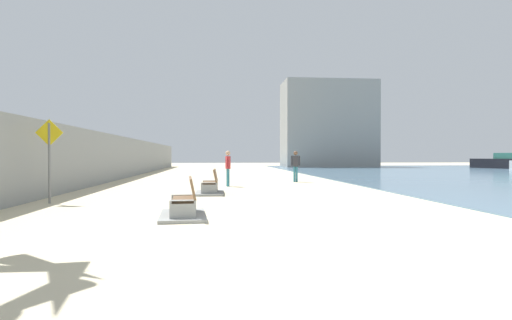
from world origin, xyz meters
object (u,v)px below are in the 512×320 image
bench_far (210,188)px  person_walking (228,165)px  person_standing (296,164)px  bench_near (184,208)px  boat_mid_bay (502,162)px  pedestrian_sign (49,151)px

bench_far → person_walking: 4.12m
person_standing → bench_near: bearing=-111.9°
bench_far → person_walking: (0.81, 3.96, 0.80)m
person_walking → person_standing: (3.96, 3.10, 0.02)m
person_standing → person_walking: bearing=-142.0°
bench_near → person_standing: bearing=68.1°
bench_far → boat_mid_bay: size_ratio=0.31×
bench_far → person_standing: person_standing is taller
boat_mid_bay → bench_far: bearing=-139.1°
bench_near → person_standing: (5.35, 13.29, 0.81)m
bench_near → person_walking: size_ratio=1.24×
person_walking → pedestrian_sign: size_ratio=0.66×
pedestrian_sign → boat_mid_bay: bearing=39.5°
person_standing → boat_mid_bay: (28.27, 21.55, -0.31)m
bench_near → boat_mid_bay: boat_mid_bay is taller
boat_mid_bay → pedestrian_sign: 49.38m
boat_mid_bay → person_walking: bearing=-142.6°
bench_far → boat_mid_bay: 43.71m
person_walking → pedestrian_sign: (-5.85, -6.77, 0.63)m
person_standing → pedestrian_sign: 13.93m
person_standing → pedestrian_sign: bearing=-134.8°
pedestrian_sign → person_standing: bearing=45.2°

